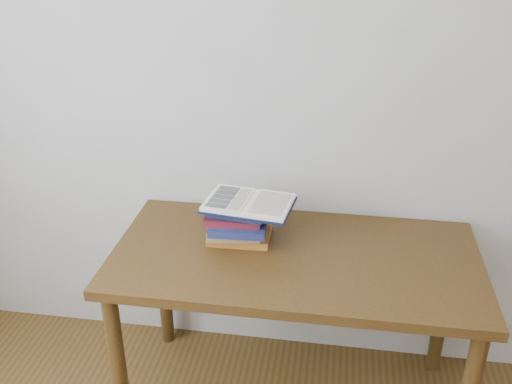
# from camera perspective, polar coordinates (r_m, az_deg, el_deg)

# --- Properties ---
(room_shell) EXTENTS (3.54, 3.54, 2.62)m
(room_shell) POSITION_cam_1_polar(r_m,az_deg,el_deg) (0.63, -21.27, -4.19)
(room_shell) COLOR beige
(room_shell) RESTS_ON ground
(desk) EXTENTS (1.40, 0.70, 0.75)m
(desk) POSITION_cam_1_polar(r_m,az_deg,el_deg) (2.24, 3.88, -8.30)
(desk) COLOR #483012
(desk) RESTS_ON ground
(book_stack) EXTENTS (0.25, 0.20, 0.15)m
(book_stack) POSITION_cam_1_polar(r_m,az_deg,el_deg) (2.23, -1.88, -3.25)
(book_stack) COLOR #A06324
(book_stack) RESTS_ON desk
(open_book) EXTENTS (0.36, 0.27, 0.03)m
(open_book) POSITION_cam_1_polar(r_m,az_deg,el_deg) (2.19, -0.71, -1.14)
(open_book) COLOR black
(open_book) RESTS_ON book_stack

